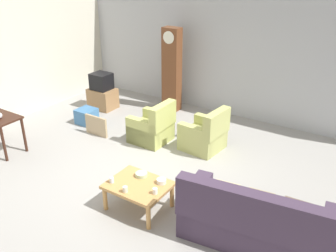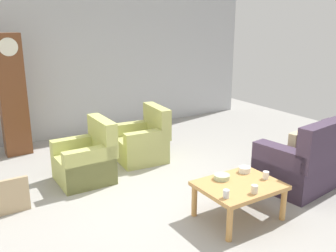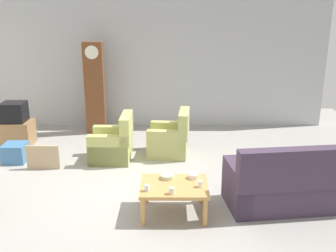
{
  "view_description": "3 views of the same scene",
  "coord_description": "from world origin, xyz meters",
  "px_view_note": "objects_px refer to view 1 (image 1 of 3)",
  "views": [
    {
      "loc": [
        3.57,
        -4.66,
        3.76
      ],
      "look_at": [
        0.28,
        0.4,
        0.93
      ],
      "focal_mm": 39.82,
      "sensor_mm": 36.0,
      "label": 1
    },
    {
      "loc": [
        -2.39,
        -3.81,
        2.35
      ],
      "look_at": [
        0.4,
        0.64,
        0.83
      ],
      "focal_mm": 39.94,
      "sensor_mm": 36.0,
      "label": 2
    },
    {
      "loc": [
        0.45,
        -5.83,
        2.9
      ],
      "look_at": [
        0.41,
        0.67,
        0.87
      ],
      "focal_mm": 41.48,
      "sensor_mm": 36.0,
      "label": 3
    }
  ],
  "objects_px": {
    "armchair_olive_near": "(153,128)",
    "storage_box_blue": "(87,116)",
    "framed_picture_leaning": "(96,126)",
    "bowl_white_stacked": "(161,181)",
    "cup_blue_rimmed": "(112,180)",
    "armchair_olive_far": "(205,136)",
    "bowl_shallow_green": "(141,174)",
    "couch_floral": "(256,224)",
    "cup_cream_tall": "(125,189)",
    "coffee_table_wood": "(138,187)",
    "grandfather_clock": "(172,70)",
    "tv_crt": "(101,81)",
    "tv_stand_cabinet": "(103,98)",
    "cup_white_porcelain": "(155,191)"
  },
  "relations": [
    {
      "from": "armchair_olive_near",
      "to": "storage_box_blue",
      "type": "bearing_deg",
      "value": -177.36
    },
    {
      "from": "framed_picture_leaning",
      "to": "bowl_white_stacked",
      "type": "distance_m",
      "value": 3.02
    },
    {
      "from": "cup_blue_rimmed",
      "to": "bowl_white_stacked",
      "type": "relative_size",
      "value": 0.61
    },
    {
      "from": "armchair_olive_far",
      "to": "bowl_shallow_green",
      "type": "relative_size",
      "value": 4.64
    },
    {
      "from": "couch_floral",
      "to": "cup_cream_tall",
      "type": "xyz_separation_m",
      "value": [
        -1.89,
        -0.51,
        0.15
      ]
    },
    {
      "from": "cup_cream_tall",
      "to": "cup_blue_rimmed",
      "type": "bearing_deg",
      "value": 165.97
    },
    {
      "from": "couch_floral",
      "to": "coffee_table_wood",
      "type": "height_order",
      "value": "couch_floral"
    },
    {
      "from": "grandfather_clock",
      "to": "bowl_shallow_green",
      "type": "relative_size",
      "value": 10.69
    },
    {
      "from": "couch_floral",
      "to": "storage_box_blue",
      "type": "height_order",
      "value": "couch_floral"
    },
    {
      "from": "couch_floral",
      "to": "cup_cream_tall",
      "type": "height_order",
      "value": "couch_floral"
    },
    {
      "from": "armchair_olive_far",
      "to": "grandfather_clock",
      "type": "height_order",
      "value": "grandfather_clock"
    },
    {
      "from": "storage_box_blue",
      "to": "bowl_white_stacked",
      "type": "distance_m",
      "value": 3.77
    },
    {
      "from": "framed_picture_leaning",
      "to": "bowl_shallow_green",
      "type": "relative_size",
      "value": 3.03
    },
    {
      "from": "tv_crt",
      "to": "bowl_white_stacked",
      "type": "xyz_separation_m",
      "value": [
        3.66,
        -2.67,
        -0.24
      ]
    },
    {
      "from": "tv_stand_cabinet",
      "to": "armchair_olive_far",
      "type": "bearing_deg",
      "value": -9.63
    },
    {
      "from": "tv_crt",
      "to": "framed_picture_leaning",
      "type": "distance_m",
      "value": 1.71
    },
    {
      "from": "cup_cream_tall",
      "to": "grandfather_clock",
      "type": "bearing_deg",
      "value": 113.46
    },
    {
      "from": "cup_white_porcelain",
      "to": "armchair_olive_near",
      "type": "bearing_deg",
      "value": 126.14
    },
    {
      "from": "armchair_olive_near",
      "to": "armchair_olive_far",
      "type": "relative_size",
      "value": 1.0
    },
    {
      "from": "couch_floral",
      "to": "grandfather_clock",
      "type": "distance_m",
      "value": 5.17
    },
    {
      "from": "storage_box_blue",
      "to": "cup_white_porcelain",
      "type": "distance_m",
      "value": 3.98
    },
    {
      "from": "storage_box_blue",
      "to": "bowl_white_stacked",
      "type": "bearing_deg",
      "value": -27.36
    },
    {
      "from": "bowl_white_stacked",
      "to": "grandfather_clock",
      "type": "bearing_deg",
      "value": 120.33
    },
    {
      "from": "coffee_table_wood",
      "to": "tv_stand_cabinet",
      "type": "relative_size",
      "value": 1.41
    },
    {
      "from": "cup_white_porcelain",
      "to": "cup_cream_tall",
      "type": "relative_size",
      "value": 0.97
    },
    {
      "from": "armchair_olive_far",
      "to": "grandfather_clock",
      "type": "distance_m",
      "value": 2.41
    },
    {
      "from": "couch_floral",
      "to": "bowl_shallow_green",
      "type": "relative_size",
      "value": 11.07
    },
    {
      "from": "storage_box_blue",
      "to": "cup_blue_rimmed",
      "type": "distance_m",
      "value": 3.44
    },
    {
      "from": "bowl_shallow_green",
      "to": "cup_white_porcelain",
      "type": "bearing_deg",
      "value": -30.92
    },
    {
      "from": "grandfather_clock",
      "to": "cup_white_porcelain",
      "type": "distance_m",
      "value": 4.47
    },
    {
      "from": "armchair_olive_near",
      "to": "framed_picture_leaning",
      "type": "xyz_separation_m",
      "value": [
        -1.23,
        -0.45,
        -0.08
      ]
    },
    {
      "from": "armchair_olive_far",
      "to": "tv_crt",
      "type": "height_order",
      "value": "tv_crt"
    },
    {
      "from": "couch_floral",
      "to": "storage_box_blue",
      "type": "xyz_separation_m",
      "value": [
        -4.91,
        1.72,
        -0.18
      ]
    },
    {
      "from": "grandfather_clock",
      "to": "tv_stand_cabinet",
      "type": "height_order",
      "value": "grandfather_clock"
    },
    {
      "from": "armchair_olive_near",
      "to": "framed_picture_leaning",
      "type": "bearing_deg",
      "value": -160.09
    },
    {
      "from": "tv_stand_cabinet",
      "to": "storage_box_blue",
      "type": "bearing_deg",
      "value": -70.83
    },
    {
      "from": "coffee_table_wood",
      "to": "grandfather_clock",
      "type": "xyz_separation_m",
      "value": [
        -1.8,
        3.8,
        0.68
      ]
    },
    {
      "from": "grandfather_clock",
      "to": "framed_picture_leaning",
      "type": "relative_size",
      "value": 3.53
    },
    {
      "from": "armchair_olive_near",
      "to": "armchair_olive_far",
      "type": "bearing_deg",
      "value": 14.94
    },
    {
      "from": "grandfather_clock",
      "to": "tv_crt",
      "type": "relative_size",
      "value": 4.41
    },
    {
      "from": "bowl_white_stacked",
      "to": "tv_stand_cabinet",
      "type": "bearing_deg",
      "value": 143.89
    },
    {
      "from": "cup_white_porcelain",
      "to": "bowl_white_stacked",
      "type": "distance_m",
      "value": 0.3
    },
    {
      "from": "grandfather_clock",
      "to": "framed_picture_leaning",
      "type": "bearing_deg",
      "value": -105.0
    },
    {
      "from": "tv_stand_cabinet",
      "to": "framed_picture_leaning",
      "type": "distance_m",
      "value": 1.63
    },
    {
      "from": "tv_crt",
      "to": "framed_picture_leaning",
      "type": "bearing_deg",
      "value": -53.16
    },
    {
      "from": "coffee_table_wood",
      "to": "cup_white_porcelain",
      "type": "bearing_deg",
      "value": -10.03
    },
    {
      "from": "framed_picture_leaning",
      "to": "tv_stand_cabinet",
      "type": "bearing_deg",
      "value": 126.84
    },
    {
      "from": "framed_picture_leaning",
      "to": "bowl_white_stacked",
      "type": "xyz_separation_m",
      "value": [
        2.69,
        -1.37,
        0.26
      ]
    },
    {
      "from": "cup_white_porcelain",
      "to": "cup_cream_tall",
      "type": "distance_m",
      "value": 0.46
    },
    {
      "from": "armchair_olive_near",
      "to": "storage_box_blue",
      "type": "xyz_separation_m",
      "value": [
        -1.88,
        -0.09,
        -0.13
      ]
    }
  ]
}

